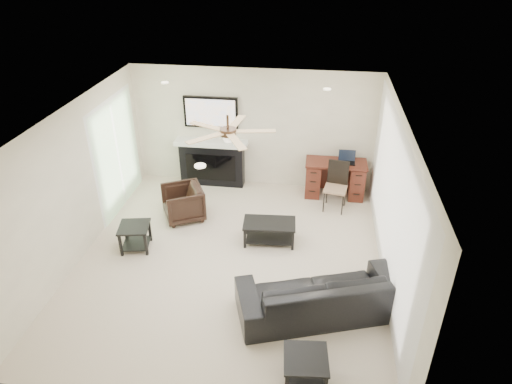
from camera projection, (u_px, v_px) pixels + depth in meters
room_shell at (241, 168)px, 6.83m from camera, size 5.50×5.54×2.52m
sofa at (320, 293)px, 6.42m from camera, size 2.48×1.59×0.68m
armchair at (183, 203)px, 8.58m from camera, size 0.96×0.96×0.66m
coffee_table at (269, 232)px, 7.97m from camera, size 0.93×0.56×0.40m
end_table_near at (305, 371)px, 5.42m from camera, size 0.56×0.56×0.45m
end_table_left at (135, 237)px, 7.80m from camera, size 0.58×0.58×0.45m
fireplace_unit at (211, 143)px, 9.47m from camera, size 1.52×0.34×1.91m
desk at (335, 179)px, 9.31m from camera, size 1.22×0.56×0.76m
desk_chair at (336, 187)px, 8.79m from camera, size 0.49×0.50×0.97m
laptop at (347, 158)px, 9.03m from camera, size 0.33×0.24×0.23m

